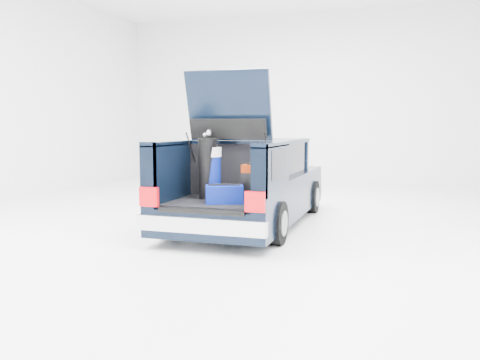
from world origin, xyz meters
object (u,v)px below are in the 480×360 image
(black_golf_bag, at_px, (208,168))
(blue_duffel, at_px, (224,194))
(car, at_px, (251,184))
(red_suitcase, at_px, (254,183))
(blue_golf_bag, at_px, (213,173))

(black_golf_bag, xyz_separation_m, blue_duffel, (0.36, -0.30, -0.33))
(car, bearing_deg, red_suitcase, -71.60)
(car, height_order, red_suitcase, car)
(red_suitcase, bearing_deg, blue_duffel, -136.84)
(car, bearing_deg, blue_duffel, -85.41)
(car, distance_m, red_suitcase, 1.48)
(black_golf_bag, xyz_separation_m, blue_golf_bag, (0.07, 0.01, -0.06))
(blue_golf_bag, bearing_deg, red_suitcase, 4.98)
(red_suitcase, bearing_deg, black_golf_bag, -179.64)
(car, relative_size, blue_duffel, 7.77)
(blue_duffel, bearing_deg, red_suitcase, 24.14)
(black_golf_bag, distance_m, blue_golf_bag, 0.10)
(red_suitcase, relative_size, blue_golf_bag, 0.63)
(blue_golf_bag, xyz_separation_m, blue_duffel, (0.29, -0.31, -0.26))
(red_suitcase, height_order, blue_golf_bag, blue_golf_bag)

